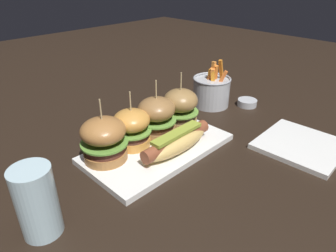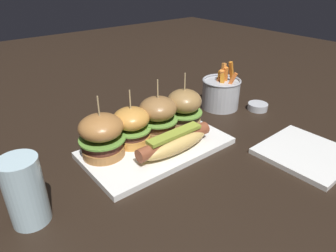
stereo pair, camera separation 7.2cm
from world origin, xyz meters
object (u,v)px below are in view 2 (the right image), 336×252
object	(u,v)px
water_glass	(25,191)
slider_center_left	(132,126)
slider_center_right	(158,116)
side_plate	(306,153)
fries_bucket	(221,93)
hot_dog	(175,142)
slider_far_left	(102,135)
platter_main	(157,148)
sauce_ramekin	(258,106)
slider_far_right	(184,108)

from	to	relation	value
water_glass	slider_center_left	bearing A→B (deg)	18.62
slider_center_left	water_glass	distance (m)	0.28
slider_center_right	side_plate	bearing A→B (deg)	-51.59
fries_bucket	side_plate	size ratio (longest dim) A/B	0.78
hot_dog	slider_far_left	world-z (taller)	slider_far_left
platter_main	side_plate	world-z (taller)	platter_main
slider_center_left	water_glass	size ratio (longest dim) A/B	1.08
platter_main	slider_center_right	world-z (taller)	slider_center_right
platter_main	slider_center_left	world-z (taller)	slider_center_left
slider_center_right	side_plate	size ratio (longest dim) A/B	0.78
platter_main	slider_center_right	bearing A→B (deg)	48.66
hot_dog	sauce_ramekin	distance (m)	0.36
slider_center_right	sauce_ramekin	bearing A→B (deg)	-8.37
platter_main	slider_far_left	size ratio (longest dim) A/B	2.42
slider_center_left	sauce_ramekin	world-z (taller)	slider_center_left
hot_dog	side_plate	xyz separation A→B (m)	(0.24, -0.19, -0.03)
slider_far_left	hot_dog	bearing A→B (deg)	-33.75
slider_far_right	sauce_ramekin	bearing A→B (deg)	-9.84
hot_dog	slider_far_left	xyz separation A→B (m)	(-0.13, 0.09, 0.03)
side_plate	water_glass	distance (m)	0.59
side_plate	sauce_ramekin	bearing A→B (deg)	61.47
slider_far_right	sauce_ramekin	distance (m)	0.27
slider_far_right	fries_bucket	size ratio (longest dim) A/B	1.01
hot_dog	sauce_ramekin	size ratio (longest dim) A/B	3.34
platter_main	slider_far_right	bearing A→B (deg)	17.29
slider_center_right	water_glass	distance (m)	0.35
platter_main	sauce_ramekin	distance (m)	0.38
fries_bucket	side_plate	world-z (taller)	fries_bucket
platter_main	slider_far_left	bearing A→B (deg)	159.63
slider_far_left	water_glass	size ratio (longest dim) A/B	1.13
platter_main	hot_dog	bearing A→B (deg)	-69.94
sauce_ramekin	side_plate	world-z (taller)	sauce_ramekin
sauce_ramekin	platter_main	bearing A→B (deg)	178.67
slider_center_right	slider_far_right	distance (m)	0.08
hot_dog	side_plate	size ratio (longest dim) A/B	1.08
platter_main	water_glass	distance (m)	0.31
hot_dog	slider_far_right	size ratio (longest dim) A/B	1.37
slider_center_left	fries_bucket	distance (m)	0.34
water_glass	slider_far_left	bearing A→B (deg)	24.98
slider_far_left	sauce_ramekin	xyz separation A→B (m)	(0.49, -0.05, -0.05)
sauce_ramekin	slider_far_right	bearing A→B (deg)	170.16
hot_dog	slider_center_right	xyz separation A→B (m)	(0.02, 0.09, 0.03)
slider_far_right	fries_bucket	xyz separation A→B (m)	(0.19, 0.04, -0.02)
fries_bucket	slider_center_right	bearing A→B (deg)	-172.40
side_plate	slider_center_right	bearing A→B (deg)	128.41
fries_bucket	side_plate	xyz separation A→B (m)	(-0.05, -0.31, -0.04)
side_plate	water_glass	world-z (taller)	water_glass
slider_center_left	fries_bucket	size ratio (longest dim) A/B	0.94
slider_center_left	slider_far_right	bearing A→B (deg)	-3.36
platter_main	slider_center_right	size ratio (longest dim) A/B	2.39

